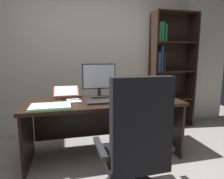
# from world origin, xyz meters

# --- Properties ---
(wall_back) EXTENTS (5.30, 0.12, 2.59)m
(wall_back) POSITION_xyz_m (0.00, 1.93, 1.30)
(wall_back) COLOR beige
(wall_back) RESTS_ON ground
(desk) EXTENTS (1.89, 0.72, 0.72)m
(desk) POSITION_xyz_m (0.01, 0.99, 0.53)
(desk) COLOR black
(desk) RESTS_ON ground
(bookshelf) EXTENTS (0.79, 0.29, 2.01)m
(bookshelf) POSITION_xyz_m (1.31, 1.72, 0.94)
(bookshelf) COLOR black
(bookshelf) RESTS_ON ground
(office_chair) EXTENTS (0.62, 0.60, 1.12)m
(office_chair) POSITION_xyz_m (0.09, 0.03, 0.47)
(office_chair) COLOR #232326
(office_chair) RESTS_ON ground
(monitor) EXTENTS (0.44, 0.16, 0.45)m
(monitor) POSITION_xyz_m (-0.01, 1.15, 0.95)
(monitor) COLOR #232326
(monitor) RESTS_ON desk
(laptop) EXTENTS (0.31, 0.30, 0.23)m
(laptop) POSITION_xyz_m (0.43, 1.15, 0.77)
(laptop) COLOR #232326
(laptop) RESTS_ON desk
(keyboard) EXTENTS (0.42, 0.15, 0.02)m
(keyboard) POSITION_xyz_m (-0.01, 0.78, 0.74)
(keyboard) COLOR #232326
(keyboard) RESTS_ON desk
(computer_mouse) EXTENTS (0.06, 0.10, 0.04)m
(computer_mouse) POSITION_xyz_m (0.29, 0.78, 0.74)
(computer_mouse) COLOR #232326
(computer_mouse) RESTS_ON desk
(reading_stand_with_book) EXTENTS (0.32, 0.24, 0.14)m
(reading_stand_with_book) POSITION_xyz_m (-0.44, 1.20, 0.80)
(reading_stand_with_book) COLOR #232326
(reading_stand_with_book) RESTS_ON desk
(open_binder) EXTENTS (0.44, 0.30, 0.02)m
(open_binder) POSITION_xyz_m (-0.61, 0.73, 0.74)
(open_binder) COLOR green
(open_binder) RESTS_ON desk
(notepad) EXTENTS (0.18, 0.23, 0.01)m
(notepad) POSITION_xyz_m (-0.36, 0.98, 0.73)
(notepad) COLOR silver
(notepad) RESTS_ON desk
(pen) EXTENTS (0.14, 0.03, 0.01)m
(pen) POSITION_xyz_m (-0.34, 0.98, 0.74)
(pen) COLOR black
(pen) RESTS_ON notepad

